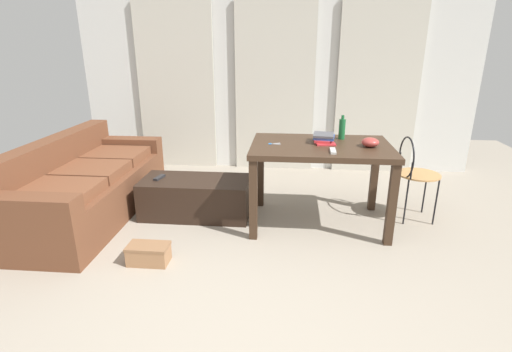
{
  "coord_description": "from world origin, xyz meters",
  "views": [
    {
      "loc": [
        0.24,
        -2.01,
        1.67
      ],
      "look_at": [
        -0.09,
        1.56,
        0.43
      ],
      "focal_mm": 27.09,
      "sensor_mm": 36.0,
      "label": 1
    }
  ],
  "objects": [
    {
      "name": "tv_remote_on_table",
      "position": [
        0.6,
        1.23,
        0.8
      ],
      "size": [
        0.05,
        0.17,
        0.02
      ],
      "primitive_type": "cube",
      "rotation": [
        0.0,
        0.0,
        -0.02
      ],
      "color": "#B7B7B2",
      "rests_on": "craft_table"
    },
    {
      "name": "curtains",
      "position": [
        0.0,
        3.21,
        1.11
      ],
      "size": [
        3.73,
        0.03,
        2.22
      ],
      "color": "beige",
      "rests_on": "ground"
    },
    {
      "name": "tv_remote_primary",
      "position": [
        -1.07,
        1.55,
        0.39
      ],
      "size": [
        0.08,
        0.16,
        0.02
      ],
      "primitive_type": "cube",
      "rotation": [
        0.0,
        0.0,
        -0.22
      ],
      "color": "#232326",
      "rests_on": "coffee_table"
    },
    {
      "name": "book_stack",
      "position": [
        0.54,
        1.56,
        0.83
      ],
      "size": [
        0.22,
        0.27,
        0.08
      ],
      "color": "red",
      "rests_on": "craft_table"
    },
    {
      "name": "couch",
      "position": [
        -1.82,
        1.45,
        0.31
      ],
      "size": [
        0.88,
        2.1,
        0.78
      ],
      "color": "brown",
      "rests_on": "ground"
    },
    {
      "name": "craft_table",
      "position": [
        0.52,
        1.48,
        0.68
      ],
      "size": [
        1.28,
        0.86,
        0.79
      ],
      "color": "#382619",
      "rests_on": "ground"
    },
    {
      "name": "coffee_table",
      "position": [
        -0.7,
        1.55,
        0.19
      ],
      "size": [
        1.08,
        0.51,
        0.38
      ],
      "color": "black",
      "rests_on": "ground"
    },
    {
      "name": "wire_chair",
      "position": [
        1.42,
        1.67,
        0.52
      ],
      "size": [
        0.4,
        0.41,
        0.84
      ],
      "color": "#B7844C",
      "rests_on": "ground"
    },
    {
      "name": "ground_plane",
      "position": [
        0.0,
        1.25,
        0.0
      ],
      "size": [
        7.92,
        7.92,
        0.0
      ],
      "primitive_type": "plane",
      "color": "gray"
    },
    {
      "name": "scissors",
      "position": [
        0.07,
        1.46,
        0.79
      ],
      "size": [
        0.11,
        0.06,
        0.0
      ],
      "color": "#9EA0A5",
      "rests_on": "craft_table"
    },
    {
      "name": "bowl",
      "position": [
        0.95,
        1.44,
        0.83
      ],
      "size": [
        0.16,
        0.16,
        0.08
      ],
      "primitive_type": "ellipsoid",
      "color": "#9E3833",
      "rests_on": "craft_table"
    },
    {
      "name": "shoebox",
      "position": [
        -0.86,
        0.61,
        0.08
      ],
      "size": [
        0.33,
        0.19,
        0.16
      ],
      "color": "#996B47",
      "rests_on": "ground"
    },
    {
      "name": "bottle_near",
      "position": [
        0.73,
        1.72,
        0.89
      ],
      "size": [
        0.06,
        0.06,
        0.23
      ],
      "color": "#195B2D",
      "rests_on": "craft_table"
    },
    {
      "name": "wall_back",
      "position": [
        0.0,
        3.3,
        1.34
      ],
      "size": [
        5.24,
        0.1,
        2.68
      ],
      "primitive_type": "cube",
      "color": "silver",
      "rests_on": "ground"
    }
  ]
}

